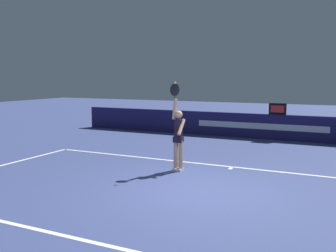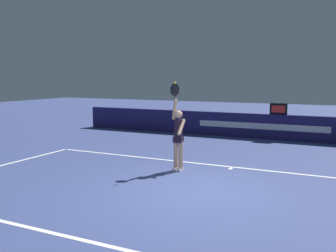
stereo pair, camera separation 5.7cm
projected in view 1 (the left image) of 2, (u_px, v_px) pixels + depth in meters
The scene contains 6 objects.
ground_plane at pixel (200, 192), 8.47m from camera, with size 60.00×60.00×0.00m, color #374478.
court_lines at pixel (196, 195), 8.25m from camera, with size 12.44×5.92×0.00m.
back_wall at pixel (269, 127), 15.68m from camera, with size 18.05×0.24×1.05m.
speed_display at pixel (278, 109), 15.44m from camera, with size 0.69×0.15×0.47m.
tennis_player at pixel (178, 135), 10.31m from camera, with size 0.43×0.42×2.42m.
tennis_ball at pixel (175, 83), 9.96m from camera, with size 0.06×0.06×0.06m.
Camera 1 is at (2.89, -7.72, 2.57)m, focal length 40.17 mm.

